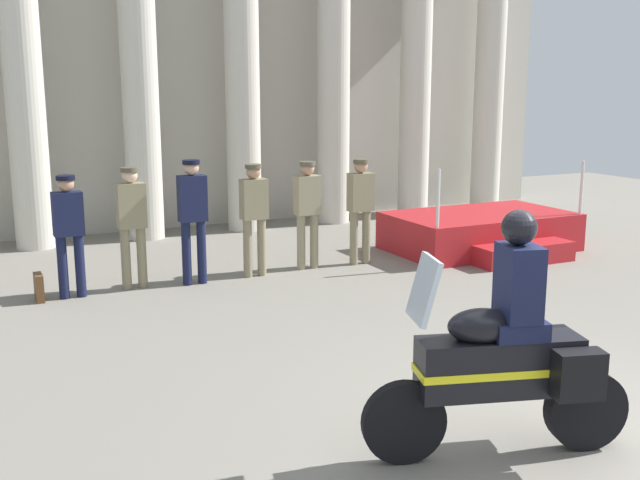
% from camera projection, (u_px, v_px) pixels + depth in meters
% --- Properties ---
extents(ground_plane, '(28.00, 28.00, 0.00)m').
position_uv_depth(ground_plane, '(592.00, 441.00, 6.02)').
color(ground_plane, gray).
extents(colonnade_backdrop, '(15.04, 1.50, 8.22)m').
position_uv_depth(colonnade_backdrop, '(231.00, 10.00, 14.43)').
color(colonnade_backdrop, beige).
rests_on(colonnade_backdrop, ground_plane).
extents(reviewing_stand, '(3.05, 2.31, 1.53)m').
position_uv_depth(reviewing_stand, '(482.00, 233.00, 12.87)').
color(reviewing_stand, '#B21E23').
rests_on(reviewing_stand, ground_plane).
extents(officer_in_row_0, '(0.38, 0.24, 1.63)m').
position_uv_depth(officer_in_row_0, '(69.00, 226.00, 9.87)').
color(officer_in_row_0, '#141938').
rests_on(officer_in_row_0, ground_plane).
extents(officer_in_row_1, '(0.38, 0.24, 1.68)m').
position_uv_depth(officer_in_row_1, '(132.00, 218.00, 10.34)').
color(officer_in_row_1, '#847A5B').
rests_on(officer_in_row_1, ground_plane).
extents(officer_in_row_2, '(0.38, 0.24, 1.76)m').
position_uv_depth(officer_in_row_2, '(193.00, 212.00, 10.54)').
color(officer_in_row_2, '#141938').
rests_on(officer_in_row_2, ground_plane).
extents(officer_in_row_3, '(0.38, 0.24, 1.66)m').
position_uv_depth(officer_in_row_3, '(254.00, 211.00, 11.00)').
color(officer_in_row_3, '#847A5B').
rests_on(officer_in_row_3, ground_plane).
extents(officer_in_row_4, '(0.38, 0.24, 1.65)m').
position_uv_depth(officer_in_row_4, '(308.00, 206.00, 11.46)').
color(officer_in_row_4, gray).
rests_on(officer_in_row_4, ground_plane).
extents(officer_in_row_5, '(0.38, 0.24, 1.65)m').
position_uv_depth(officer_in_row_5, '(360.00, 203.00, 11.76)').
color(officer_in_row_5, '#847A5B').
rests_on(officer_in_row_5, ground_plane).
extents(motorcycle_with_rider, '(2.04, 0.92, 1.90)m').
position_uv_depth(motorcycle_with_rider, '(509.00, 356.00, 5.64)').
color(motorcycle_with_rider, black).
rests_on(motorcycle_with_rider, ground_plane).
extents(briefcase_on_ground, '(0.10, 0.32, 0.36)m').
position_uv_depth(briefcase_on_ground, '(39.00, 287.00, 9.88)').
color(briefcase_on_ground, brown).
rests_on(briefcase_on_ground, ground_plane).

